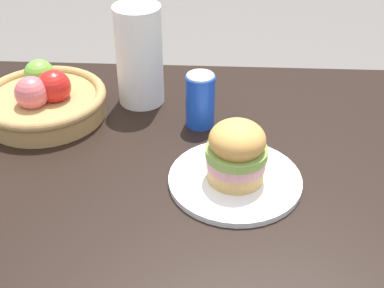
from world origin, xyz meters
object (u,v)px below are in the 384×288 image
sandwich (237,152)px  soda_can (200,100)px  paper_towel_roll (139,56)px  fruit_basket (44,100)px  plate (235,180)px

sandwich → soda_can: (-0.08, 0.21, -0.01)m
paper_towel_roll → fruit_basket: bearing=-159.7°
soda_can → fruit_basket: size_ratio=0.43×
soda_can → fruit_basket: bearing=176.7°
sandwich → soda_can: bearing=110.1°
plate → soda_can: soda_can is taller
plate → sandwich: 0.07m
soda_can → paper_towel_roll: (-0.15, 0.10, 0.06)m
sandwich → paper_towel_roll: bearing=125.7°
sandwich → paper_towel_roll: paper_towel_roll is taller
fruit_basket → sandwich: bearing=-27.7°
soda_can → paper_towel_roll: paper_towel_roll is taller
plate → sandwich: size_ratio=2.09×
plate → paper_towel_roll: 0.40m
paper_towel_roll → sandwich: bearing=-54.3°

